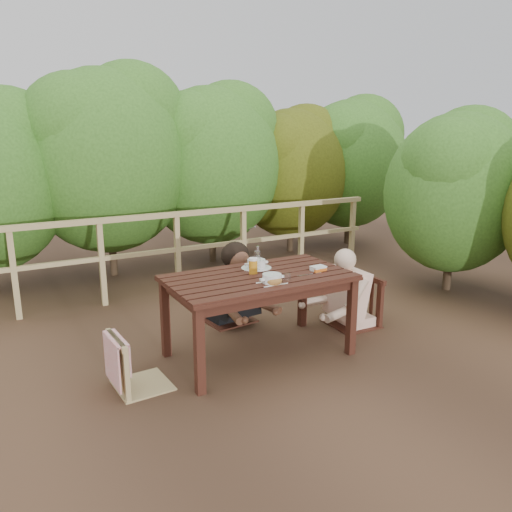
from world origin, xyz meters
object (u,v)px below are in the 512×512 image
table (259,316)px  chair_left (140,335)px  diner_right (357,261)px  woman (226,259)px  chair_far (227,277)px  soup_near (272,279)px  beer_glass (253,266)px  chair_right (353,281)px  tumbler (287,278)px  bread_roll (274,281)px  soup_far (256,264)px  bottle (258,259)px  butter_tub (318,269)px

table → chair_left: bearing=-177.4°
diner_right → woman: bearing=57.5°
chair_far → soup_near: size_ratio=3.64×
chair_far → beer_glass: chair_far is taller
chair_right → woman: (-1.06, 0.75, 0.19)m
woman → tumbler: (0.01, -1.14, 0.10)m
chair_far → soup_near: chair_far is taller
chair_far → bread_roll: size_ratio=7.22×
soup_far → bottle: (-0.03, -0.07, 0.07)m
tumbler → butter_tub: (0.39, 0.10, -0.01)m
woman → beer_glass: bearing=73.7°
bread_roll → beer_glass: 0.36m
beer_glass → chair_far: bearing=80.2°
table → beer_glass: 0.45m
beer_glass → tumbler: 0.35m
chair_far → chair_left: bearing=-149.0°
chair_left → soup_near: chair_left is taller
bread_roll → beer_glass: bearing=90.1°
chair_left → chair_far: 1.52m
chair_right → diner_right: 0.20m
chair_left → soup_far: size_ratio=3.09×
chair_far → beer_glass: bearing=-106.5°
table → diner_right: (1.22, 0.15, 0.31)m
bottle → tumbler: bottle is taller
chair_right → table: bearing=-80.7°
tumbler → soup_near: bearing=-178.3°
table → soup_far: 0.48m
chair_right → bread_roll: chair_right is taller
woman → butter_tub: 1.12m
beer_glass → table: bearing=-79.3°
soup_near → beer_glass: bearing=90.2°
chair_far → bottle: chair_far is taller
chair_right → butter_tub: 0.77m
soup_far → tumbler: 0.46m
woman → bottle: (-0.05, -0.75, 0.18)m
soup_near → soup_far: (0.11, 0.46, 0.00)m
woman → soup_near: bearing=76.4°
diner_right → soup_far: bearing=88.5°
woman → table: bearing=75.3°
chair_right → soup_far: (-1.09, 0.07, 0.30)m
chair_left → chair_right: bearing=-88.0°
soup_near → chair_far: bearing=83.0°
table → bottle: (0.07, 0.15, 0.48)m
bread_roll → diner_right: bearing=19.5°
soup_far → chair_right: bearing=-3.5°
chair_left → butter_tub: 1.64m
chair_right → butter_tub: (-0.66, -0.29, 0.28)m
chair_left → woman: bearing=-54.7°
diner_right → bottle: size_ratio=5.75×
chair_left → bottle: bottle is taller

